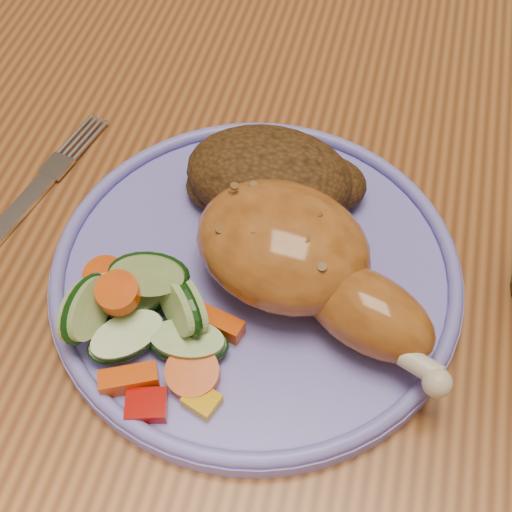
# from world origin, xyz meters

# --- Properties ---
(ground) EXTENTS (4.00, 4.00, 0.00)m
(ground) POSITION_xyz_m (0.00, 0.00, 0.00)
(ground) COLOR brown
(ground) RESTS_ON ground
(dining_table) EXTENTS (0.90, 1.40, 0.75)m
(dining_table) POSITION_xyz_m (0.00, 0.00, 0.67)
(dining_table) COLOR brown
(dining_table) RESTS_ON ground
(plate) EXTENTS (0.28, 0.28, 0.01)m
(plate) POSITION_xyz_m (-0.03, -0.12, 0.76)
(plate) COLOR #756ED5
(plate) RESTS_ON dining_table
(plate_rim) EXTENTS (0.28, 0.28, 0.01)m
(plate_rim) POSITION_xyz_m (-0.03, -0.12, 0.77)
(plate_rim) COLOR #756ED5
(plate_rim) RESTS_ON plate
(chicken_leg) EXTENTS (0.18, 0.14, 0.06)m
(chicken_leg) POSITION_xyz_m (0.00, -0.12, 0.79)
(chicken_leg) COLOR #AF6324
(chicken_leg) RESTS_ON plate
(rice_pilaf) EXTENTS (0.13, 0.09, 0.05)m
(rice_pilaf) POSITION_xyz_m (-0.03, -0.05, 0.78)
(rice_pilaf) COLOR #492C12
(rice_pilaf) RESTS_ON plate
(vegetable_pile) EXTENTS (0.12, 0.11, 0.06)m
(vegetable_pile) POSITION_xyz_m (-0.09, -0.18, 0.78)
(vegetable_pile) COLOR #A50A05
(vegetable_pile) RESTS_ON plate
(fork) EXTENTS (0.05, 0.17, 0.00)m
(fork) POSITION_xyz_m (-0.21, -0.10, 0.75)
(fork) COLOR silver
(fork) RESTS_ON dining_table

